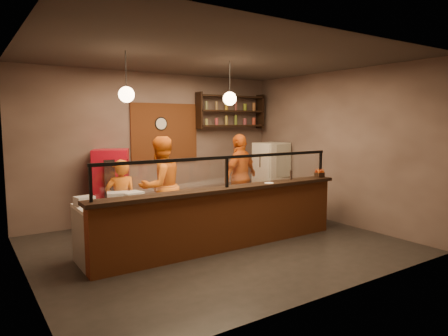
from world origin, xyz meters
TOP-DOWN VIEW (x-y plane):
  - floor at (0.00, 0.00)m, footprint 6.00×6.00m
  - ceiling at (0.00, 0.00)m, footprint 6.00×6.00m
  - wall_back at (0.00, 2.50)m, footprint 6.00×0.00m
  - wall_left at (-3.00, 0.00)m, footprint 0.00×5.00m
  - wall_right at (3.00, 0.00)m, footprint 0.00×5.00m
  - wall_front at (0.00, -2.50)m, footprint 6.00×0.00m
  - brick_patch at (0.20, 2.47)m, footprint 1.60×0.04m
  - service_counter at (0.00, -0.30)m, footprint 4.60×0.25m
  - counter_ledge at (0.00, -0.30)m, footprint 4.70×0.37m
  - worktop_cabinet at (0.00, 0.20)m, footprint 4.60×0.75m
  - worktop at (0.00, 0.20)m, footprint 4.60×0.75m
  - sneeze_guard at (0.00, -0.30)m, footprint 4.50×0.05m
  - wall_shelving at (1.90, 2.32)m, footprint 1.84×0.28m
  - wall_clock at (0.10, 2.46)m, footprint 0.30×0.04m
  - pendant_left at (-1.50, 0.20)m, footprint 0.24×0.24m
  - pendant_right at (0.40, 0.20)m, footprint 0.24×0.24m
  - cook_left at (-1.36, 0.99)m, footprint 0.58×0.41m
  - cook_mid at (-0.56, 1.09)m, footprint 1.05×0.90m
  - cook_right at (1.45, 1.31)m, footprint 1.19×0.81m
  - fridge at (2.60, 1.62)m, footprint 0.74×0.70m
  - red_cooler at (-1.15, 2.15)m, footprint 0.87×0.85m
  - pizza_dough at (-0.41, 0.33)m, footprint 0.58×0.58m
  - prep_tub_a at (-2.15, 0.33)m, footprint 0.30×0.26m
  - prep_tub_b at (-1.67, 0.25)m, footprint 0.38×0.33m
  - prep_tub_c at (-1.47, 0.17)m, footprint 0.36×0.32m
  - rolling_pin at (-0.64, 0.27)m, footprint 0.32×0.21m
  - condiment_caddy at (2.20, -0.30)m, footprint 0.17×0.13m
  - pepper_mill at (1.49, -0.24)m, footprint 0.04×0.04m
  - small_plate at (0.86, -0.36)m, footprint 0.17×0.17m

SIDE VIEW (x-z plane):
  - floor at x=0.00m, z-range 0.00..0.00m
  - worktop_cabinet at x=0.00m, z-range 0.00..0.85m
  - service_counter at x=0.00m, z-range 0.00..1.00m
  - cook_left at x=-1.36m, z-range 0.00..1.49m
  - red_cooler at x=-1.15m, z-range 0.00..1.59m
  - fridge at x=2.60m, z-range 0.00..1.64m
  - worktop at x=0.00m, z-range 0.85..0.90m
  - pizza_dough at x=-0.41m, z-range 0.90..0.91m
  - rolling_pin at x=-0.64m, z-range 0.90..0.96m
  - cook_mid at x=-0.56m, z-range 0.00..1.88m
  - cook_right at x=1.45m, z-range 0.00..1.88m
  - prep_tub_a at x=-2.15m, z-range 0.90..1.03m
  - prep_tub_c at x=-1.47m, z-range 0.90..1.05m
  - prep_tub_b at x=-1.67m, z-range 0.90..1.06m
  - counter_ledge at x=0.00m, z-range 1.00..1.06m
  - small_plate at x=0.86m, z-range 1.06..1.07m
  - condiment_caddy at x=2.20m, z-range 1.06..1.15m
  - pepper_mill at x=1.49m, z-range 1.06..1.24m
  - sneeze_guard at x=0.00m, z-range 1.11..1.63m
  - wall_back at x=0.00m, z-range -1.40..4.60m
  - wall_left at x=-3.00m, z-range -0.90..4.10m
  - wall_right at x=3.00m, z-range -0.90..4.10m
  - wall_front at x=0.00m, z-range -1.40..4.60m
  - brick_patch at x=0.20m, z-range 1.25..2.55m
  - wall_clock at x=0.10m, z-range 1.95..2.25m
  - wall_shelving at x=1.90m, z-range 1.98..2.83m
  - pendant_left at x=-1.50m, z-range 2.17..2.94m
  - pendant_right at x=0.40m, z-range 2.17..2.94m
  - ceiling at x=0.00m, z-range 3.20..3.20m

